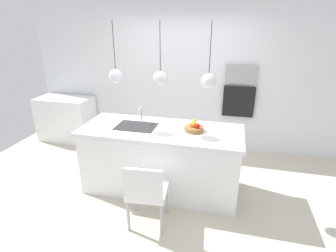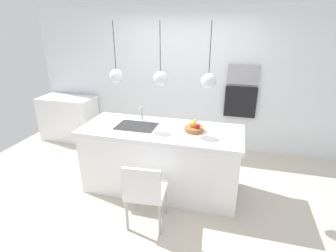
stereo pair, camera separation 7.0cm
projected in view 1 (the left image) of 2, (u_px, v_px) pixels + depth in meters
floor at (162, 187)px, 3.99m from camera, size 6.60×6.60×0.00m
back_wall at (184, 80)px, 5.00m from camera, size 6.00×0.10×2.60m
kitchen_island at (161, 159)px, 3.81m from camera, size 2.23×0.90×0.96m
sink_basin at (136, 127)px, 3.72m from camera, size 0.56×0.40×0.02m
faucet at (141, 112)px, 3.86m from camera, size 0.02×0.17×0.22m
fruit_bowl at (194, 128)px, 3.55m from camera, size 0.26×0.26×0.15m
side_counter at (67, 119)px, 5.51m from camera, size 1.10×0.60×0.90m
microwave at (241, 74)px, 4.64m from camera, size 0.54×0.08×0.34m
oven at (238, 101)px, 4.83m from camera, size 0.56×0.08×0.56m
chair_near at (146, 191)px, 3.07m from camera, size 0.49×0.47×0.86m
pendant_light_left at (116, 76)px, 3.52m from camera, size 0.19×0.19×0.79m
pendant_light_center at (160, 78)px, 3.38m from camera, size 0.19×0.19×0.79m
pendant_light_right at (209, 81)px, 3.24m from camera, size 0.19×0.19×0.79m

